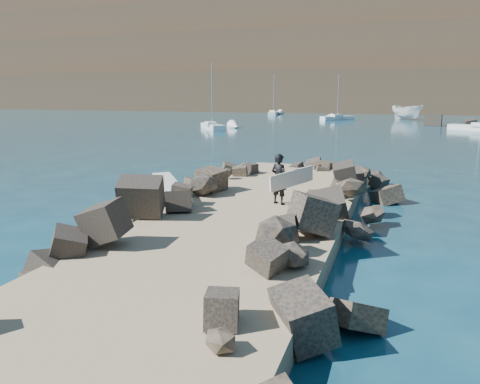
# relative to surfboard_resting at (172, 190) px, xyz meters

# --- Properties ---
(ground) EXTENTS (800.00, 800.00, 0.00)m
(ground) POSITION_rel_surfboard_resting_xyz_m (3.10, -0.58, -1.04)
(ground) COLOR #0F384C
(ground) RESTS_ON ground
(jetty) EXTENTS (6.00, 26.00, 0.60)m
(jetty) POSITION_rel_surfboard_resting_xyz_m (3.10, -2.58, -0.74)
(jetty) COLOR #8C7759
(jetty) RESTS_ON ground
(riprap_left) EXTENTS (2.60, 22.00, 1.00)m
(riprap_left) POSITION_rel_surfboard_resting_xyz_m (0.20, -2.08, -0.54)
(riprap_left) COLOR #272421
(riprap_left) RESTS_ON ground
(riprap_right) EXTENTS (2.60, 22.00, 1.00)m
(riprap_right) POSITION_rel_surfboard_resting_xyz_m (6.00, -2.08, -0.54)
(riprap_right) COLOR black
(riprap_right) RESTS_ON ground
(headland) EXTENTS (360.00, 140.00, 32.00)m
(headland) POSITION_rel_surfboard_resting_xyz_m (13.10, 159.42, 14.96)
(headland) COLOR #2D4919
(headland) RESTS_ON ground
(surfboard_resting) EXTENTS (2.32, 2.35, 0.09)m
(surfboard_resting) POSITION_rel_surfboard_resting_xyz_m (0.00, 0.00, 0.00)
(surfboard_resting) COLOR silver
(surfboard_resting) RESTS_ON riprap_left
(boat_imported) EXTENTS (6.30, 6.63, 2.57)m
(boat_imported) POSITION_rel_surfboard_resting_xyz_m (8.65, 70.13, 0.24)
(boat_imported) COLOR silver
(boat_imported) RESTS_ON ground
(surfer_with_board) EXTENTS (1.39, 1.96, 1.78)m
(surfer_with_board) POSITION_rel_surfboard_resting_xyz_m (3.74, 0.95, 0.45)
(surfer_with_board) COLOR black
(surfer_with_board) RESTS_ON jetty
(sailboat_b) EXTENTS (5.27, 5.58, 7.67)m
(sailboat_b) POSITION_rel_surfboard_resting_xyz_m (-2.36, 65.39, -0.70)
(sailboat_b) COLOR white
(sailboat_b) RESTS_ON ground
(sailboat_a) EXTENTS (5.17, 6.38, 8.21)m
(sailboat_a) POSITION_rel_surfboard_resting_xyz_m (-14.59, 39.95, -0.70)
(sailboat_a) COLOR white
(sailboat_a) RESTS_ON ground
(sailboat_e) EXTENTS (2.54, 7.07, 8.36)m
(sailboat_e) POSITION_rel_surfboard_resting_xyz_m (-17.25, 80.10, -0.70)
(sailboat_e) COLOR white
(sailboat_e) RESTS_ON ground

